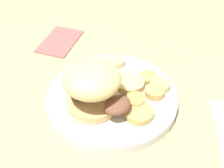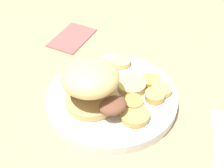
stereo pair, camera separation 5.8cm
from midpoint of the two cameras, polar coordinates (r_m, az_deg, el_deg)
ground_plane at (r=0.61m, az=-2.71°, el=-3.35°), size 4.00×4.00×0.00m
dinner_plate at (r=0.60m, az=-2.75°, el=-2.55°), size 0.25×0.25×0.02m
sandwich at (r=0.55m, az=-6.55°, el=-0.42°), size 0.13×0.10×0.09m
potato_round_0 at (r=0.61m, az=0.63°, el=-0.03°), size 0.06×0.06×0.01m
potato_round_1 at (r=0.61m, az=6.10°, el=-0.30°), size 0.04×0.04×0.01m
potato_round_2 at (r=0.59m, az=5.05°, el=-1.58°), size 0.04×0.04×0.01m
potato_round_3 at (r=0.66m, az=-1.90°, el=4.07°), size 0.04×0.04×0.01m
potato_round_4 at (r=0.63m, az=3.99°, el=1.19°), size 0.04×0.04×0.01m
potato_round_5 at (r=0.57m, az=1.38°, el=-3.23°), size 0.04×0.04×0.02m
potato_round_6 at (r=0.55m, az=2.00°, el=-5.41°), size 0.05×0.05×0.01m
fork at (r=0.58m, az=16.82°, el=-8.90°), size 0.08×0.17×0.00m
napkin at (r=0.78m, az=-11.66°, el=7.67°), size 0.09×0.13×0.01m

